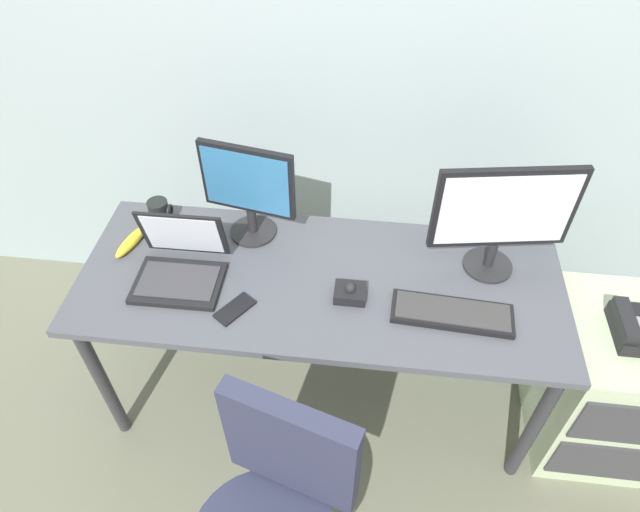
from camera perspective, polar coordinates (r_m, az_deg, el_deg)
The scene contains 13 objects.
ground_plane at distance 2.62m, azimuth 0.00°, elevation -13.45°, with size 8.00×8.00×0.00m, color #6B6D59.
back_wall at distance 2.21m, azimuth 2.26°, elevation 22.98°, with size 6.00×0.10×2.80m, color #9CAFB2.
desk at distance 2.07m, azimuth 0.00°, elevation -3.83°, with size 1.76×0.68×0.75m.
file_cabinet at distance 2.50m, azimuth 26.72°, elevation -11.49°, with size 0.42×0.53×0.67m.
desk_phone at distance 2.21m, azimuth 29.71°, elevation -6.43°, with size 0.17×0.20×0.09m.
monitor_main at distance 1.98m, azimuth 18.24°, elevation 4.04°, with size 0.48×0.18×0.44m.
monitor_side at distance 2.06m, azimuth -7.36°, elevation 6.88°, with size 0.35×0.18×0.40m.
keyboard at distance 1.95m, azimuth 13.36°, elevation -5.71°, with size 0.42×0.16×0.03m.
laptop at distance 2.05m, azimuth -14.12°, elevation -0.86°, with size 0.31×0.28×0.24m.
trackball_mouse at distance 1.95m, azimuth 3.09°, elevation -3.74°, with size 0.11×0.09×0.07m.
coffee_mug at distance 2.31m, azimuth -16.08°, elevation 4.47°, with size 0.09×0.08×0.09m.
cell_phone at distance 1.94m, azimuth -8.71°, elevation -5.39°, with size 0.07×0.14×0.01m, color black.
banana at distance 2.24m, azimuth -18.74°, elevation 1.44°, with size 0.19×0.04×0.04m, color yellow.
Camera 1 is at (0.16, -1.34, 2.24)m, focal length 31.28 mm.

